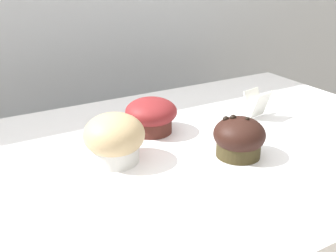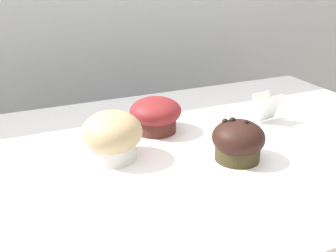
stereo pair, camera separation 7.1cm
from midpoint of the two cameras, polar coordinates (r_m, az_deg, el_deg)
name	(u,v)px [view 1 (the left image)]	position (r m, az deg, el deg)	size (l,w,h in m)	color
wall_back	(85,89)	(1.27, -13.58, 5.19)	(3.20, 0.10, 1.80)	#B2B7BC
muffin_front_center	(151,115)	(0.78, -5.03, 1.55)	(0.10, 0.10, 0.07)	#52251E
muffin_back_left	(114,138)	(0.67, -10.79, -1.86)	(0.10, 0.10, 0.09)	silver
muffin_back_right	(239,138)	(0.69, 7.41, -1.78)	(0.09, 0.09, 0.08)	#3B321A
price_card	(257,104)	(0.87, 10.53, 3.16)	(0.06, 0.05, 0.06)	white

